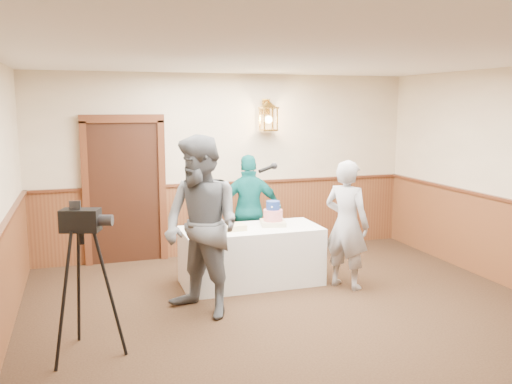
% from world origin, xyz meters
% --- Properties ---
extents(ground, '(7.00, 7.00, 0.00)m').
position_xyz_m(ground, '(0.00, 0.00, 0.00)').
color(ground, black).
rests_on(ground, ground).
extents(room_shell, '(6.02, 7.02, 2.81)m').
position_xyz_m(room_shell, '(-0.05, 0.45, 1.52)').
color(room_shell, '#C6B295').
rests_on(room_shell, ground).
extents(display_table, '(1.80, 0.80, 0.75)m').
position_xyz_m(display_table, '(-0.13, 1.90, 0.38)').
color(display_table, silver).
rests_on(display_table, ground).
extents(tiered_cake, '(0.38, 0.38, 0.33)m').
position_xyz_m(tiered_cake, '(0.19, 1.95, 0.88)').
color(tiered_cake, beige).
rests_on(tiered_cake, display_table).
extents(sheet_cake_yellow, '(0.35, 0.27, 0.07)m').
position_xyz_m(sheet_cake_yellow, '(-0.41, 1.86, 0.78)').
color(sheet_cake_yellow, '#E1C787').
rests_on(sheet_cake_yellow, display_table).
extents(sheet_cake_green, '(0.34, 0.28, 0.08)m').
position_xyz_m(sheet_cake_green, '(-0.77, 1.94, 0.79)').
color(sheet_cake_green, '#8CC68C').
rests_on(sheet_cake_green, display_table).
extents(interviewer, '(1.65, 1.23, 2.01)m').
position_xyz_m(interviewer, '(-0.97, 1.05, 1.00)').
color(interviewer, '#585C61').
rests_on(interviewer, ground).
extents(baker, '(0.67, 0.72, 1.65)m').
position_xyz_m(baker, '(0.98, 1.38, 0.82)').
color(baker, '#97979C').
rests_on(baker, ground).
extents(assistant_p, '(1.00, 0.54, 1.62)m').
position_xyz_m(assistant_p, '(0.11, 2.73, 0.81)').
color(assistant_p, '#0D6160').
rests_on(assistant_p, ground).
extents(tv_camera_rig, '(0.55, 0.51, 1.40)m').
position_xyz_m(tv_camera_rig, '(-2.22, 0.40, 0.63)').
color(tv_camera_rig, black).
rests_on(tv_camera_rig, ground).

